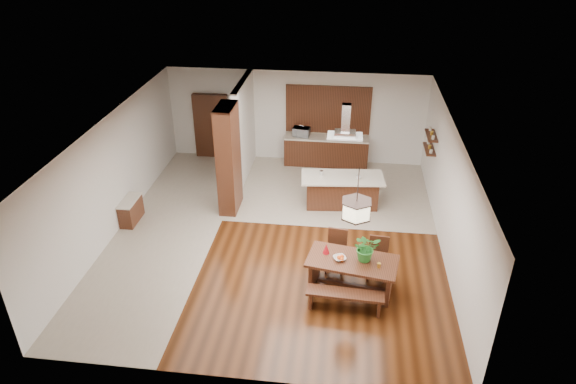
# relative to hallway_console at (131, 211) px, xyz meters

# --- Properties ---
(room_shell) EXTENTS (9.00, 9.04, 2.92)m
(room_shell) POSITION_rel_hallway_console_xyz_m (3.81, -0.20, 1.75)
(room_shell) COLOR #341809
(room_shell) RESTS_ON ground
(tile_hallway) EXTENTS (2.50, 9.00, 0.01)m
(tile_hallway) POSITION_rel_hallway_console_xyz_m (1.06, -0.20, -0.31)
(tile_hallway) COLOR #B0A493
(tile_hallway) RESTS_ON ground
(tile_kitchen) EXTENTS (5.50, 4.00, 0.01)m
(tile_kitchen) POSITION_rel_hallway_console_xyz_m (5.06, 2.30, -0.31)
(tile_kitchen) COLOR #B0A493
(tile_kitchen) RESTS_ON ground
(soffit_band) EXTENTS (8.00, 9.00, 0.02)m
(soffit_band) POSITION_rel_hallway_console_xyz_m (3.81, -0.20, 2.57)
(soffit_band) COLOR #361D0D
(soffit_band) RESTS_ON room_shell
(partition_pier) EXTENTS (0.45, 1.00, 2.90)m
(partition_pier) POSITION_rel_hallway_console_xyz_m (2.41, 1.00, 1.14)
(partition_pier) COLOR #32180D
(partition_pier) RESTS_ON ground
(partition_stub) EXTENTS (0.18, 2.40, 2.90)m
(partition_stub) POSITION_rel_hallway_console_xyz_m (2.41, 3.10, 1.14)
(partition_stub) COLOR silver
(partition_stub) RESTS_ON ground
(hallway_console) EXTENTS (0.37, 0.88, 0.63)m
(hallway_console) POSITION_rel_hallway_console_xyz_m (0.00, 0.00, 0.00)
(hallway_console) COLOR #32180D
(hallway_console) RESTS_ON ground
(hallway_doorway) EXTENTS (1.10, 0.20, 2.10)m
(hallway_doorway) POSITION_rel_hallway_console_xyz_m (1.11, 4.20, 0.74)
(hallway_doorway) COLOR #32180D
(hallway_doorway) RESTS_ON ground
(rear_counter) EXTENTS (2.60, 0.62, 0.95)m
(rear_counter) POSITION_rel_hallway_console_xyz_m (4.81, 4.00, 0.16)
(rear_counter) COLOR #32180D
(rear_counter) RESTS_ON ground
(kitchen_window) EXTENTS (2.60, 0.08, 1.50)m
(kitchen_window) POSITION_rel_hallway_console_xyz_m (4.81, 4.26, 1.44)
(kitchen_window) COLOR #A36631
(kitchen_window) RESTS_ON room_shell
(shelf_lower) EXTENTS (0.26, 0.90, 0.04)m
(shelf_lower) POSITION_rel_hallway_console_xyz_m (7.68, 2.40, 1.08)
(shelf_lower) COLOR #32180D
(shelf_lower) RESTS_ON room_shell
(shelf_upper) EXTENTS (0.26, 0.90, 0.04)m
(shelf_upper) POSITION_rel_hallway_console_xyz_m (7.68, 2.40, 1.49)
(shelf_upper) COLOR #32180D
(shelf_upper) RESTS_ON room_shell
(dining_table) EXTENTS (1.98, 1.23, 0.77)m
(dining_table) POSITION_rel_hallway_console_xyz_m (5.68, -2.07, 0.25)
(dining_table) COLOR #32180D
(dining_table) RESTS_ON ground
(dining_bench) EXTENTS (1.57, 0.42, 0.44)m
(dining_bench) POSITION_rel_hallway_console_xyz_m (5.57, -2.72, -0.10)
(dining_bench) COLOR #32180D
(dining_bench) RESTS_ON ground
(dining_chair_left) EXTENTS (0.49, 0.49, 0.98)m
(dining_chair_left) POSITION_rel_hallway_console_xyz_m (5.32, -1.43, 0.18)
(dining_chair_left) COLOR #32180D
(dining_chair_left) RESTS_ON ground
(dining_chair_right) EXTENTS (0.47, 0.47, 0.96)m
(dining_chair_right) POSITION_rel_hallway_console_xyz_m (6.23, -1.59, 0.17)
(dining_chair_right) COLOR #32180D
(dining_chair_right) RESTS_ON ground
(pendant_lantern) EXTENTS (0.64, 0.64, 1.31)m
(pendant_lantern) POSITION_rel_hallway_console_xyz_m (5.68, -2.07, 1.93)
(pendant_lantern) COLOR beige
(pendant_lantern) RESTS_ON room_shell
(foliage_plant) EXTENTS (0.66, 0.61, 0.60)m
(foliage_plant) POSITION_rel_hallway_console_xyz_m (5.94, -2.02, 0.76)
(foliage_plant) COLOR #287828
(foliage_plant) RESTS_ON dining_table
(fruit_bowl) EXTENTS (0.33, 0.33, 0.06)m
(fruit_bowl) POSITION_rel_hallway_console_xyz_m (5.41, -2.08, 0.49)
(fruit_bowl) COLOR #BCAFA4
(fruit_bowl) RESTS_ON dining_table
(napkin_cone) EXTENTS (0.16, 0.16, 0.22)m
(napkin_cone) POSITION_rel_hallway_console_xyz_m (5.12, -1.89, 0.57)
(napkin_cone) COLOR #B00C16
(napkin_cone) RESTS_ON dining_table
(gold_ornament) EXTENTS (0.07, 0.07, 0.10)m
(gold_ornament) POSITION_rel_hallway_console_xyz_m (6.21, -2.25, 0.51)
(gold_ornament) COLOR gold
(gold_ornament) RESTS_ON dining_table
(kitchen_island) EXTENTS (2.26, 1.15, 0.90)m
(kitchen_island) POSITION_rel_hallway_console_xyz_m (5.37, 1.48, 0.15)
(kitchen_island) COLOR #32180D
(kitchen_island) RESTS_ON ground
(range_hood) EXTENTS (0.90, 0.55, 0.87)m
(range_hood) POSITION_rel_hallway_console_xyz_m (5.37, 1.48, 2.15)
(range_hood) COLOR silver
(range_hood) RESTS_ON room_shell
(island_cup) EXTENTS (0.14, 0.14, 0.09)m
(island_cup) POSITION_rel_hallway_console_xyz_m (5.79, 1.36, 0.63)
(island_cup) COLOR silver
(island_cup) RESTS_ON kitchen_island
(microwave) EXTENTS (0.55, 0.40, 0.28)m
(microwave) POSITION_rel_hallway_console_xyz_m (4.02, 3.96, 0.78)
(microwave) COLOR silver
(microwave) RESTS_ON rear_counter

